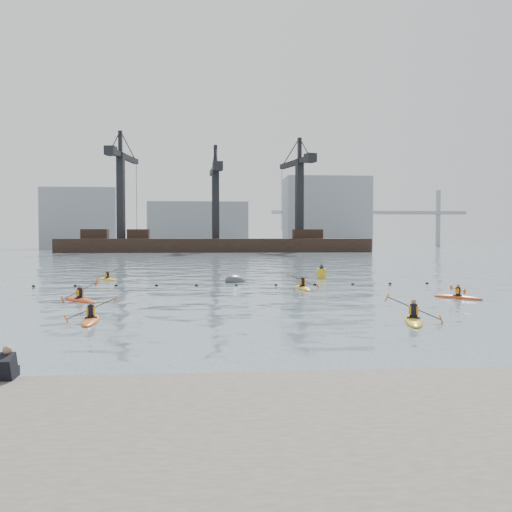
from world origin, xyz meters
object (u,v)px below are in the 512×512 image
object	(u,v)px
kayaker_0	(91,319)
kayaker_5	(107,279)
kayaker_2	(80,299)
nav_buoy	(322,273)
kayaker_1	(413,320)
mooring_buoy	(236,282)
kayaker_4	(458,297)
kayaker_3	(303,287)

from	to	relation	value
kayaker_0	kayaker_5	xyz separation A→B (m)	(-3.63, 22.88, -0.01)
kayaker_2	nav_buoy	world-z (taller)	nav_buoy
kayaker_5	nav_buoy	xyz separation A→B (m)	(18.61, 0.15, 0.35)
kayaker_1	nav_buoy	xyz separation A→B (m)	(0.88, 24.31, 0.33)
kayaker_0	kayaker_1	bearing A→B (deg)	-10.01
kayaker_0	mooring_buoy	distance (m)	21.23
kayaker_1	kayaker_5	world-z (taller)	kayaker_1
kayaker_4	kayaker_5	xyz separation A→B (m)	(-23.77, 15.56, -0.00)
kayaker_1	kayaker_5	size ratio (longest dim) A/B	1.33
kayaker_1	kayaker_4	size ratio (longest dim) A/B	1.36
kayaker_5	kayaker_2	bearing A→B (deg)	-122.96
kayaker_3	kayaker_4	size ratio (longest dim) A/B	1.32
kayaker_0	kayaker_3	xyz separation A→B (m)	(11.72, 13.70, 0.01)
kayaker_5	kayaker_3	bearing A→B (deg)	-68.76
kayaker_1	nav_buoy	distance (m)	24.33
mooring_buoy	nav_buoy	distance (m)	8.34
kayaker_0	nav_buoy	size ratio (longest dim) A/B	2.29
kayaker_2	mooring_buoy	distance (m)	15.54
mooring_buoy	kayaker_3	bearing A→B (deg)	-54.39
kayaker_3	nav_buoy	distance (m)	9.89
kayaker_3	nav_buoy	size ratio (longest dim) A/B	2.42
kayaker_4	kayaker_5	bearing A→B (deg)	-74.64
kayaker_2	kayaker_4	distance (m)	22.47
kayaker_0	kayaker_5	bearing A→B (deg)	94.17
kayaker_5	kayaker_4	bearing A→B (deg)	-71.10
kayaker_5	nav_buoy	size ratio (longest dim) A/B	1.88
kayaker_1	mooring_buoy	world-z (taller)	kayaker_1
kayaker_0	kayaker_2	xyz separation A→B (m)	(-2.32, 7.71, 0.00)
mooring_buoy	kayaker_1	bearing A→B (deg)	-72.09
kayaker_1	kayaker_2	world-z (taller)	kayaker_1
kayaker_5	nav_buoy	world-z (taller)	nav_buoy
kayaker_0	nav_buoy	distance (m)	27.48
kayaker_1	nav_buoy	world-z (taller)	nav_buoy
nav_buoy	mooring_buoy	bearing A→B (deg)	-158.35
kayaker_2	kayaker_4	world-z (taller)	kayaker_2
kayaker_0	nav_buoy	world-z (taller)	nav_buoy
kayaker_0	kayaker_5	distance (m)	23.17
kayaker_5	mooring_buoy	distance (m)	11.25
kayaker_3	kayaker_5	xyz separation A→B (m)	(-15.34, 9.18, -0.01)
kayaker_4	kayaker_5	size ratio (longest dim) A/B	0.98
kayaker_4	nav_buoy	world-z (taller)	nav_buoy
mooring_buoy	nav_buoy	bearing A→B (deg)	21.65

